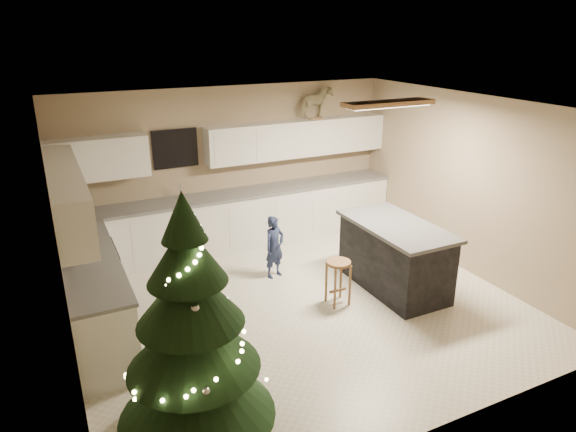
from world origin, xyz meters
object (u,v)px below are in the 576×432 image
(bar_stool, at_px, (338,272))
(toddler, at_px, (274,247))
(christmas_tree, at_px, (193,344))
(rocking_horse, at_px, (317,102))
(island, at_px, (394,256))

(bar_stool, height_order, toddler, toddler)
(christmas_tree, height_order, toddler, christmas_tree)
(rocking_horse, bearing_deg, toddler, 115.71)
(bar_stool, bearing_deg, christmas_tree, -148.20)
(christmas_tree, xyz_separation_m, rocking_horse, (3.35, 3.92, 1.33))
(toddler, bearing_deg, bar_stool, -86.90)
(island, height_order, christmas_tree, christmas_tree)
(island, xyz_separation_m, christmas_tree, (-3.27, -1.50, 0.47))
(christmas_tree, relative_size, toddler, 2.47)
(island, distance_m, bar_stool, 0.94)
(bar_stool, relative_size, toddler, 0.65)
(toddler, distance_m, rocking_horse, 2.69)
(island, distance_m, rocking_horse, 3.02)
(rocking_horse, bearing_deg, christmas_tree, 121.04)
(island, bearing_deg, rocking_horse, 88.28)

